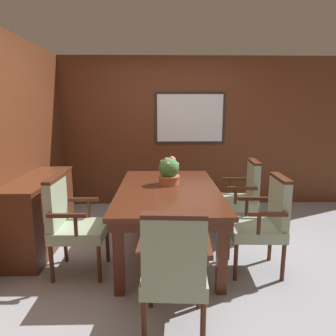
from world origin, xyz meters
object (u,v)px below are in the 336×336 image
(chair_left_near, at_px, (71,221))
(chair_right_near, at_px, (264,220))
(chair_right_far, at_px, (242,194))
(dining_table, at_px, (168,196))
(chair_head_near, at_px, (174,267))
(potted_plant, at_px, (169,171))
(sideboard_cabinet, at_px, (40,213))

(chair_left_near, height_order, chair_right_near, same)
(chair_right_far, bearing_deg, dining_table, -60.46)
(chair_head_near, height_order, potted_plant, potted_plant)
(chair_right_far, relative_size, chair_left_near, 1.00)
(dining_table, relative_size, chair_right_far, 1.90)
(dining_table, bearing_deg, chair_right_near, -25.54)
(chair_head_near, xyz_separation_m, chair_right_far, (0.95, 1.77, 0.00))
(chair_right_far, height_order, sideboard_cabinet, chair_right_far)
(chair_left_near, xyz_separation_m, chair_right_near, (1.91, -0.01, 0.00))
(chair_right_far, bearing_deg, sideboard_cabinet, -77.86)
(chair_left_near, bearing_deg, chair_right_near, -89.32)
(dining_table, relative_size, chair_right_near, 1.90)
(chair_right_far, distance_m, sideboard_cabinet, 2.48)
(chair_right_far, height_order, chair_left_near, same)
(chair_left_near, distance_m, sideboard_cabinet, 0.79)
(dining_table, relative_size, potted_plant, 5.59)
(dining_table, xyz_separation_m, chair_right_far, (0.95, 0.44, -0.12))
(chair_right_near, bearing_deg, chair_left_near, -87.85)
(chair_right_far, distance_m, chair_left_near, 2.11)
(potted_plant, relative_size, sideboard_cabinet, 0.25)
(chair_right_near, height_order, potted_plant, potted_plant)
(chair_right_far, xyz_separation_m, chair_left_near, (-1.92, -0.88, 0.00))
(sideboard_cabinet, bearing_deg, dining_table, -4.65)
(chair_head_near, bearing_deg, chair_left_near, -38.76)
(chair_left_near, bearing_deg, sideboard_cabinet, 44.92)
(chair_head_near, height_order, chair_right_near, same)
(dining_table, height_order, chair_right_near, chair_right_near)
(dining_table, relative_size, chair_head_near, 1.90)
(chair_right_near, height_order, sideboard_cabinet, chair_right_near)
(chair_head_near, xyz_separation_m, chair_right_near, (0.93, 0.88, 0.00))
(chair_left_near, relative_size, potted_plant, 2.95)
(dining_table, xyz_separation_m, chair_right_near, (0.94, -0.45, -0.12))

